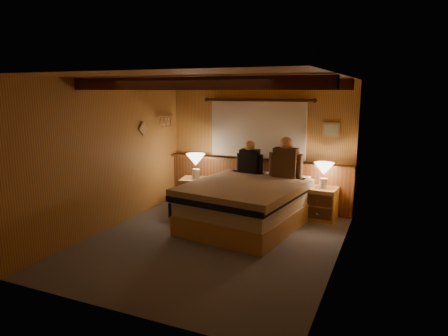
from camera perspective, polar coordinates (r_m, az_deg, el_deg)
The scene contains 19 objects.
floor at distance 6.05m, azimuth -1.79°, elevation -10.55°, with size 4.20×4.20×0.00m, color slate.
ceiling at distance 5.63m, azimuth -1.94°, elevation 12.81°, with size 4.20×4.20×0.00m, color #D89B51.
wall_back at distance 7.64m, azimuth 4.92°, elevation 3.28°, with size 3.60×3.60×0.00m, color gold.
wall_left at distance 6.68m, azimuth -15.95°, elevation 1.78°, with size 4.20×4.20×0.00m, color gold.
wall_right at distance 5.22m, azimuth 16.30°, elevation -0.74°, with size 4.20×4.20×0.00m, color gold.
wall_front at distance 3.97m, azimuth -15.02°, elevation -4.29°, with size 3.60×3.60×0.00m, color gold.
wainscot at distance 7.71m, azimuth 4.68°, elevation -2.04°, with size 3.60×0.23×0.94m.
curtain_window at distance 7.54m, azimuth 4.79°, elevation 5.64°, with size 2.18×0.09×1.11m.
ceiling_beams at distance 5.76m, azimuth -1.28°, elevation 11.88°, with size 3.60×1.65×0.16m.
coat_rail at distance 7.86m, azimuth -8.33°, elevation 6.85°, with size 0.05×0.55×0.24m.
framed_print at distance 7.27m, azimuth 15.09°, elevation 5.32°, with size 0.30×0.04×0.25m.
bed at distance 6.63m, azimuth 3.33°, elevation -5.10°, with size 1.93×2.37×0.74m.
nightstand_left at distance 7.68m, azimuth -4.14°, elevation -3.61°, with size 0.61×0.57×0.58m.
nightstand_right at distance 7.18m, azimuth 13.69°, elevation -4.97°, with size 0.54×0.49×0.57m.
lamp_left at distance 7.57m, azimuth -4.06°, elevation 0.98°, with size 0.36×0.36×0.47m.
lamp_right at distance 7.04m, azimuth 14.08°, elevation -0.33°, with size 0.34×0.34×0.44m.
person_left at distance 7.33m, azimuth 3.70°, elevation 1.21°, with size 0.51×0.21×0.62m.
person_right at distance 7.01m, azimuth 8.82°, elevation 1.06°, with size 0.60×0.25×0.73m.
duffel_bag at distance 7.16m, azimuth -5.90°, elevation -5.98°, with size 0.47×0.32×0.32m.
Camera 1 is at (2.42, -5.08, 2.22)m, focal length 32.00 mm.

